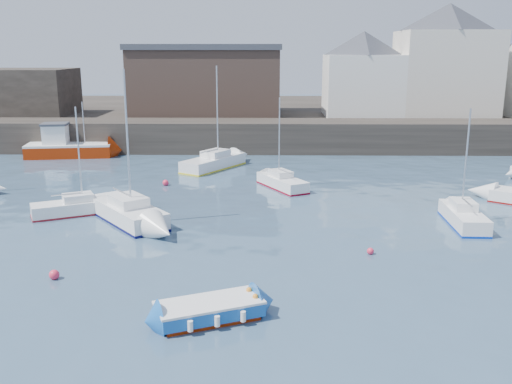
{
  "coord_description": "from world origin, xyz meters",
  "views": [
    {
      "loc": [
        0.57,
        -21.31,
        9.84
      ],
      "look_at": [
        0.0,
        12.0,
        1.5
      ],
      "focal_mm": 40.0,
      "sensor_mm": 36.0,
      "label": 1
    }
  ],
  "objects_px": {
    "sailboat_f": "(282,182)",
    "buoy_near": "(55,279)",
    "fishing_boat": "(66,146)",
    "sailboat_c": "(464,216)",
    "sailboat_a": "(75,207)",
    "buoy_far": "(166,185)",
    "sailboat_h": "(214,162)",
    "blue_dinghy": "(209,310)",
    "buoy_mid": "(370,254)",
    "sailboat_b": "(127,211)"
  },
  "relations": [
    {
      "from": "sailboat_f",
      "to": "sailboat_h",
      "type": "xyz_separation_m",
      "value": [
        -5.63,
        6.94,
        0.1
      ]
    },
    {
      "from": "sailboat_a",
      "to": "sailboat_c",
      "type": "distance_m",
      "value": 23.19
    },
    {
      "from": "sailboat_f",
      "to": "buoy_near",
      "type": "xyz_separation_m",
      "value": [
        -10.51,
        -17.27,
        -0.46
      ]
    },
    {
      "from": "sailboat_b",
      "to": "sailboat_h",
      "type": "height_order",
      "value": "sailboat_b"
    },
    {
      "from": "sailboat_f",
      "to": "buoy_far",
      "type": "relative_size",
      "value": 14.47
    },
    {
      "from": "buoy_far",
      "to": "sailboat_f",
      "type": "bearing_deg",
      "value": -4.27
    },
    {
      "from": "buoy_near",
      "to": "fishing_boat",
      "type": "bearing_deg",
      "value": 107.82
    },
    {
      "from": "sailboat_a",
      "to": "sailboat_c",
      "type": "height_order",
      "value": "sailboat_c"
    },
    {
      "from": "fishing_boat",
      "to": "sailboat_f",
      "type": "distance_m",
      "value": 23.42
    },
    {
      "from": "blue_dinghy",
      "to": "sailboat_f",
      "type": "relative_size",
      "value": 0.66
    },
    {
      "from": "sailboat_a",
      "to": "sailboat_h",
      "type": "distance_m",
      "value": 15.82
    },
    {
      "from": "sailboat_c",
      "to": "sailboat_f",
      "type": "bearing_deg",
      "value": 139.06
    },
    {
      "from": "blue_dinghy",
      "to": "buoy_mid",
      "type": "relative_size",
      "value": 12.49
    },
    {
      "from": "buoy_near",
      "to": "buoy_mid",
      "type": "distance_m",
      "value": 14.91
    },
    {
      "from": "sailboat_b",
      "to": "buoy_near",
      "type": "distance_m",
      "value": 8.93
    },
    {
      "from": "sailboat_b",
      "to": "sailboat_f",
      "type": "height_order",
      "value": "sailboat_b"
    },
    {
      "from": "blue_dinghy",
      "to": "fishing_boat",
      "type": "distance_m",
      "value": 37.23
    },
    {
      "from": "sailboat_f",
      "to": "buoy_near",
      "type": "distance_m",
      "value": 20.22
    },
    {
      "from": "fishing_boat",
      "to": "sailboat_c",
      "type": "distance_m",
      "value": 36.83
    },
    {
      "from": "fishing_boat",
      "to": "buoy_mid",
      "type": "bearing_deg",
      "value": -47.37
    },
    {
      "from": "sailboat_a",
      "to": "buoy_far",
      "type": "xyz_separation_m",
      "value": [
        4.24,
        7.75,
        -0.46
      ]
    },
    {
      "from": "sailboat_f",
      "to": "sailboat_b",
      "type": "bearing_deg",
      "value": -138.06
    },
    {
      "from": "fishing_boat",
      "to": "buoy_near",
      "type": "bearing_deg",
      "value": -72.18
    },
    {
      "from": "sailboat_c",
      "to": "sailboat_f",
      "type": "height_order",
      "value": "sailboat_c"
    },
    {
      "from": "buoy_mid",
      "to": "fishing_boat",
      "type": "bearing_deg",
      "value": 132.63
    },
    {
      "from": "sailboat_b",
      "to": "sailboat_c",
      "type": "distance_m",
      "value": 19.61
    },
    {
      "from": "sailboat_f",
      "to": "buoy_near",
      "type": "height_order",
      "value": "sailboat_f"
    },
    {
      "from": "sailboat_a",
      "to": "sailboat_f",
      "type": "height_order",
      "value": "sailboat_a"
    },
    {
      "from": "sailboat_a",
      "to": "blue_dinghy",
      "type": "bearing_deg",
      "value": -55.45
    },
    {
      "from": "blue_dinghy",
      "to": "buoy_far",
      "type": "distance_m",
      "value": 22.38
    },
    {
      "from": "sailboat_c",
      "to": "buoy_near",
      "type": "distance_m",
      "value": 22.38
    },
    {
      "from": "sailboat_f",
      "to": "sailboat_h",
      "type": "relative_size",
      "value": 0.76
    },
    {
      "from": "fishing_boat",
      "to": "buoy_mid",
      "type": "relative_size",
      "value": 23.51
    },
    {
      "from": "fishing_boat",
      "to": "sailboat_f",
      "type": "xyz_separation_m",
      "value": [
        19.99,
        -12.2,
        -0.53
      ]
    },
    {
      "from": "fishing_boat",
      "to": "sailboat_h",
      "type": "height_order",
      "value": "sailboat_h"
    },
    {
      "from": "sailboat_a",
      "to": "buoy_near",
      "type": "xyz_separation_m",
      "value": [
        2.39,
        -10.17,
        -0.46
      ]
    },
    {
      "from": "sailboat_b",
      "to": "sailboat_h",
      "type": "bearing_deg",
      "value": 76.27
    },
    {
      "from": "blue_dinghy",
      "to": "sailboat_a",
      "type": "xyz_separation_m",
      "value": [
        -9.62,
        13.97,
        0.04
      ]
    },
    {
      "from": "fishing_boat",
      "to": "sailboat_c",
      "type": "relative_size",
      "value": 1.22
    },
    {
      "from": "fishing_boat",
      "to": "sailboat_a",
      "type": "height_order",
      "value": "sailboat_a"
    },
    {
      "from": "buoy_near",
      "to": "buoy_far",
      "type": "bearing_deg",
      "value": 84.1
    },
    {
      "from": "blue_dinghy",
      "to": "sailboat_c",
      "type": "distance_m",
      "value": 18.2
    },
    {
      "from": "sailboat_h",
      "to": "sailboat_f",
      "type": "bearing_deg",
      "value": -50.98
    },
    {
      "from": "sailboat_a",
      "to": "buoy_mid",
      "type": "relative_size",
      "value": 19.05
    },
    {
      "from": "sailboat_a",
      "to": "sailboat_h",
      "type": "xyz_separation_m",
      "value": [
        7.28,
        14.04,
        0.1
      ]
    },
    {
      "from": "fishing_boat",
      "to": "sailboat_b",
      "type": "xyz_separation_m",
      "value": [
        10.61,
        -20.62,
        -0.42
      ]
    },
    {
      "from": "buoy_mid",
      "to": "buoy_far",
      "type": "xyz_separation_m",
      "value": [
        -12.66,
        14.51,
        0.0
      ]
    },
    {
      "from": "sailboat_f",
      "to": "buoy_far",
      "type": "height_order",
      "value": "sailboat_f"
    },
    {
      "from": "sailboat_c",
      "to": "sailboat_h",
      "type": "bearing_deg",
      "value": 135.07
    },
    {
      "from": "sailboat_c",
      "to": "buoy_mid",
      "type": "xyz_separation_m",
      "value": [
        -6.23,
        -4.99,
        -0.51
      ]
    }
  ]
}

